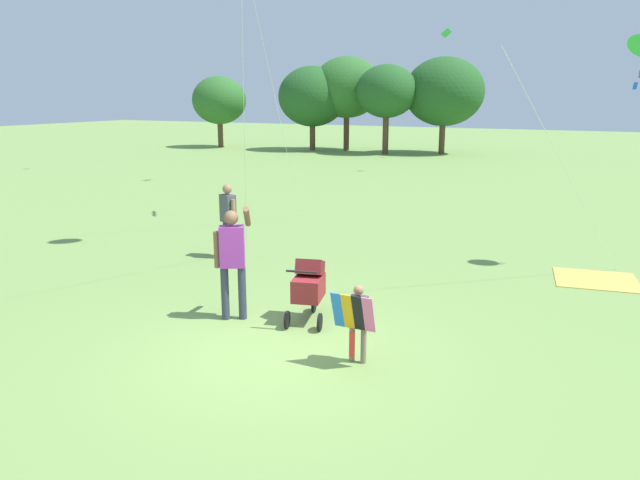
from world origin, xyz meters
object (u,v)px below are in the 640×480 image
object	(u,v)px
stroller	(309,284)
picnic_blanket	(596,280)
child_with_butterfly_kite	(357,317)
person_red_shirt	(228,215)
person_adult_flyer	(232,254)

from	to	relation	value
stroller	picnic_blanket	size ratio (longest dim) A/B	0.73
child_with_butterfly_kite	stroller	world-z (taller)	child_with_butterfly_kite
child_with_butterfly_kite	person_red_shirt	xyz separation A→B (m)	(-4.68, 3.81, 0.31)
stroller	picnic_blanket	bearing A→B (deg)	47.25
person_red_shirt	picnic_blanket	world-z (taller)	person_red_shirt
child_with_butterfly_kite	person_red_shirt	bearing A→B (deg)	140.89
person_adult_flyer	picnic_blanket	distance (m)	7.22
person_adult_flyer	picnic_blanket	size ratio (longest dim) A/B	1.22
child_with_butterfly_kite	stroller	distance (m)	1.73
person_adult_flyer	person_red_shirt	bearing A→B (deg)	125.56
person_red_shirt	stroller	bearing A→B (deg)	-38.47
person_red_shirt	picnic_blanket	distance (m)	7.72
child_with_butterfly_kite	person_red_shirt	size ratio (longest dim) A/B	0.66
child_with_butterfly_kite	person_adult_flyer	bearing A→B (deg)	164.82
child_with_butterfly_kite	person_adult_flyer	xyz separation A→B (m)	(-2.43, 0.66, 0.42)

